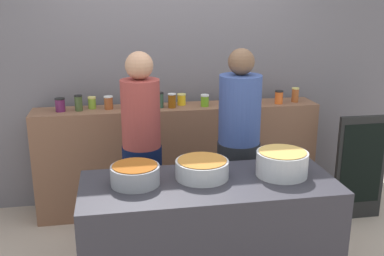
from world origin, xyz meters
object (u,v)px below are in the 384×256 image
Objects in this scene: preserve_jar_3 at (109,103)px; cook_in_cap at (238,159)px; cooking_pot_center at (202,169)px; cook_with_tongs at (142,161)px; preserve_jar_0 at (60,105)px; cooking_pot_right at (282,163)px; preserve_jar_8 at (205,100)px; chalkboard_sign at (360,168)px; preserve_jar_6 at (172,101)px; preserve_jar_4 at (126,102)px; preserve_jar_5 at (160,100)px; preserve_jar_9 at (226,99)px; preserve_jar_1 at (79,103)px; preserve_jar_11 at (257,97)px; preserve_jar_10 at (248,98)px; preserve_jar_12 at (279,97)px; preserve_jar_13 at (295,95)px; cooking_pot_left at (135,175)px; preserve_jar_2 at (92,103)px; preserve_jar_7 at (182,99)px.

cook_in_cap is at bearing -35.15° from preserve_jar_3.
preserve_jar_3 is 1.47m from cooking_pot_center.
cooking_pot_center is 0.22× the size of cook_with_tongs.
cooking_pot_right is (1.59, -1.36, -0.16)m from preserve_jar_0.
preserve_jar_8 is at bearing 43.20° from cook_with_tongs.
preserve_jar_6 is at bearing 164.39° from chalkboard_sign.
cook_in_cap is at bearing -38.73° from preserve_jar_4.
preserve_jar_5 is 0.64m from preserve_jar_9.
preserve_jar_1 is 0.09× the size of cook_with_tongs.
preserve_jar_3 is 1.81m from cooking_pot_right.
preserve_jar_5 is at bearing -178.08° from preserve_jar_9.
preserve_jar_1 is 1.25× the size of preserve_jar_11.
cook_in_cap is (0.43, 0.59, -0.17)m from cooking_pot_center.
cook_in_cap is at bearing 100.49° from cooking_pot_right.
preserve_jar_11 reaches higher than preserve_jar_9.
preserve_jar_4 is 1.11× the size of preserve_jar_10.
preserve_jar_11 is at bearing 162.92° from preserve_jar_12.
preserve_jar_8 is at bearing -178.29° from preserve_jar_13.
preserve_jar_6 is at bearing 179.75° from preserve_jar_8.
preserve_jar_4 is 0.07× the size of cook_in_cap.
preserve_jar_0 is 1.54m from preserve_jar_9.
cook_with_tongs reaches higher than cooking_pot_left.
preserve_jar_2 is 1.78m from preserve_jar_12.
preserve_jar_12 reaches higher than preserve_jar_11.
preserve_jar_6 is 1.46m from cooking_pot_right.
preserve_jar_10 is 0.31× the size of cooking_pot_right.
preserve_jar_7 is 0.11× the size of chalkboard_sign.
preserve_jar_7 reaches higher than cooking_pot_right.
preserve_jar_12 is at bearing -1.98° from preserve_jar_5.
preserve_jar_5 is 1.32m from cooking_pot_center.
preserve_jar_2 is at bearing 167.51° from preserve_jar_4.
cooking_pot_right reaches higher than cooking_pot_left.
preserve_jar_1 reaches higher than preserve_jar_2.
cooking_pot_left is 0.89× the size of cooking_pot_center.
preserve_jar_13 is 1.11m from cook_in_cap.
preserve_jar_1 is at bearing -179.43° from preserve_jar_9.
preserve_jar_7 is 0.34× the size of cooking_pot_left.
preserve_jar_5 is 0.09× the size of cook_with_tongs.
preserve_jar_3 is 0.07× the size of cook_in_cap.
cooking_pot_left is 1.09m from cook_in_cap.
preserve_jar_9 is 0.06× the size of cook_with_tongs.
preserve_jar_13 is 0.39× the size of cooking_pot_center.
cook_with_tongs reaches higher than preserve_jar_0.
cooking_pot_left is (-0.52, -1.40, -0.17)m from preserve_jar_7.
cooking_pot_right is 1.18m from cook_with_tongs.
preserve_jar_5 is (0.62, -0.07, 0.02)m from preserve_jar_2.
preserve_jar_6 is 1.17× the size of preserve_jar_11.
cooking_pot_center is at bearing -93.10° from preserve_jar_7.
cooking_pot_center is (0.03, -1.28, -0.19)m from preserve_jar_6.
preserve_jar_9 is at bearing 12.02° from preserve_jar_8.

